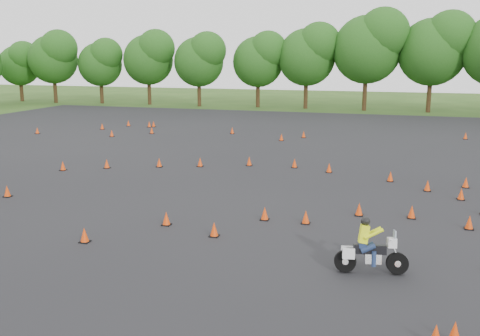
{
  "coord_description": "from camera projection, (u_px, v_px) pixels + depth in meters",
  "views": [
    {
      "loc": [
        6.03,
        -16.49,
        5.78
      ],
      "look_at": [
        0.0,
        4.0,
        1.2
      ],
      "focal_mm": 40.0,
      "sensor_mm": 36.0,
      "label": 1
    }
  ],
  "objects": [
    {
      "name": "asphalt_pad",
      "position": [
        253.0,
        185.0,
        23.97
      ],
      "size": [
        62.0,
        62.0,
        0.0
      ],
      "primitive_type": "plane",
      "color": "black",
      "rests_on": "ground"
    },
    {
      "name": "treeline",
      "position": [
        376.0,
        66.0,
        49.4
      ],
      "size": [
        86.77,
        32.14,
        10.78
      ],
      "color": "#204E16",
      "rests_on": "ground"
    },
    {
      "name": "rider_yellow",
      "position": [
        372.0,
        247.0,
        14.16
      ],
      "size": [
        2.03,
        0.92,
        1.51
      ],
      "primitive_type": null,
      "rotation": [
        0.0,
        0.0,
        0.17
      ],
      "color": "#E5F615",
      "rests_on": "ground"
    },
    {
      "name": "ground",
      "position": [
        207.0,
        225.0,
        18.34
      ],
      "size": [
        140.0,
        140.0,
        0.0
      ],
      "primitive_type": "plane",
      "color": "#2D5119",
      "rests_on": "ground"
    },
    {
      "name": "traffic_cones",
      "position": [
        247.0,
        181.0,
        23.81
      ],
      "size": [
        36.69,
        33.32,
        0.45
      ],
      "color": "#E33F09",
      "rests_on": "asphalt_pad"
    }
  ]
}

